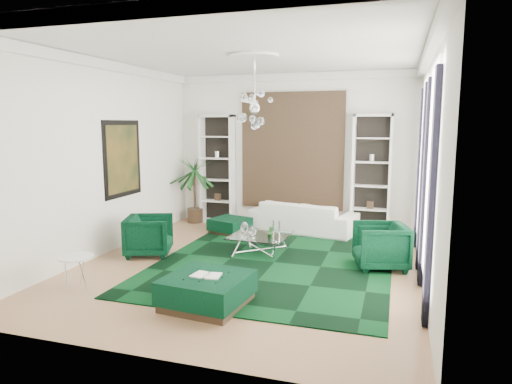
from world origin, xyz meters
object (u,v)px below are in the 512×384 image
(armchair_right, at_px, (381,246))
(ottoman_front, at_px, (207,291))
(armchair_left, at_px, (149,235))
(ottoman_side, at_px, (230,226))
(coffee_table, at_px, (260,244))
(sofa, at_px, (303,217))
(side_table, at_px, (77,273))
(palm, at_px, (195,180))

(armchair_right, xyz_separation_m, ottoman_front, (-2.29, -2.52, -0.19))
(armchair_left, relative_size, ottoman_side, 1.10)
(armchair_left, height_order, coffee_table, armchair_left)
(ottoman_front, bearing_deg, sofa, 85.09)
(ottoman_front, relative_size, side_table, 2.06)
(coffee_table, distance_m, palm, 3.47)
(sofa, bearing_deg, coffee_table, 89.15)
(armchair_right, xyz_separation_m, ottoman_side, (-3.52, 1.67, -0.23))
(armchair_left, distance_m, ottoman_front, 2.90)
(sofa, xyz_separation_m, coffee_table, (-0.45, -2.06, -0.17))
(ottoman_side, bearing_deg, palm, 147.06)
(sofa, bearing_deg, side_table, 72.83)
(armchair_right, bearing_deg, sofa, -156.36)
(coffee_table, xyz_separation_m, ottoman_front, (0.04, -2.77, 0.03))
(armchair_right, height_order, ottoman_side, armchair_right)
(coffee_table, bearing_deg, ottoman_side, 129.87)
(armchair_left, bearing_deg, side_table, 156.43)
(sofa, distance_m, palm, 3.03)
(ottoman_front, bearing_deg, armchair_right, 47.67)
(coffee_table, bearing_deg, side_table, -128.44)
(palm, bearing_deg, ottoman_side, -32.94)
(ottoman_front, bearing_deg, palm, 116.60)
(armchair_left, bearing_deg, coffee_table, -89.55)
(armchair_left, bearing_deg, sofa, -61.67)
(coffee_table, bearing_deg, armchair_left, -159.52)
(armchair_left, distance_m, armchair_right, 4.42)
(ottoman_front, height_order, palm, palm)
(side_table, bearing_deg, coffee_table, 51.56)
(armchair_left, distance_m, palm, 3.14)
(side_table, bearing_deg, armchair_left, 86.47)
(armchair_left, xyz_separation_m, ottoman_side, (0.88, 2.19, -0.22))
(ottoman_side, xyz_separation_m, palm, (-1.29, 0.84, 0.94))
(armchair_left, distance_m, ottoman_side, 2.37)
(armchair_right, distance_m, ottoman_side, 3.90)
(coffee_table, bearing_deg, ottoman_front, -89.19)
(armchair_left, xyz_separation_m, side_table, (-0.12, -1.98, -0.14))
(sofa, distance_m, armchair_left, 3.79)
(ottoman_side, bearing_deg, side_table, -103.48)
(sofa, height_order, side_table, sofa)
(ottoman_side, bearing_deg, ottoman_front, -73.69)
(sofa, height_order, armchair_right, armchair_right)
(armchair_right, distance_m, side_table, 5.17)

